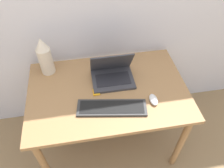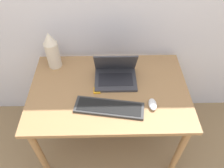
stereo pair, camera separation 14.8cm
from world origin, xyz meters
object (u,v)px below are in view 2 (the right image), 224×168
object	(u,v)px
laptop	(115,74)
keyboard	(108,108)
mouse	(152,104)
vase	(52,50)
mp3_player	(97,91)

from	to	relation	value
laptop	keyboard	xyz separation A→B (m)	(-0.06, -0.28, -0.04)
mouse	vase	size ratio (longest dim) A/B	0.33
laptop	vase	bearing A→B (deg)	161.64
mouse	mp3_player	world-z (taller)	mouse
mouse	vase	distance (m)	0.85
vase	mp3_player	world-z (taller)	vase
keyboard	mouse	size ratio (longest dim) A/B	4.77
mp3_player	laptop	bearing A→B (deg)	42.41
vase	mouse	bearing A→B (deg)	-30.63
mouse	laptop	bearing A→B (deg)	132.12
mouse	mp3_player	size ratio (longest dim) A/B	1.75
laptop	vase	world-z (taller)	vase
laptop	keyboard	distance (m)	0.29
keyboard	mp3_player	distance (m)	0.18
mouse	vase	xyz separation A→B (m)	(-0.72, 0.43, 0.13)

